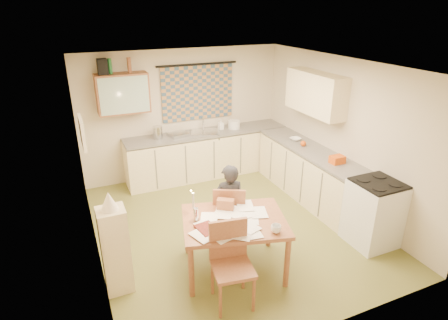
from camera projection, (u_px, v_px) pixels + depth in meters
name	position (u px, v px, depth m)	size (l,w,h in m)	color
floor	(231.00, 226.00, 5.95)	(4.00, 4.50, 0.02)	brown
ceiling	(232.00, 65.00, 4.97)	(4.00, 4.50, 0.02)	white
wall_back	(183.00, 114.00, 7.37)	(4.00, 0.02, 2.50)	beige
wall_front	(331.00, 233.00, 3.55)	(4.00, 0.02, 2.50)	beige
wall_left	(87.00, 176.00, 4.71)	(0.02, 4.50, 2.50)	beige
wall_right	(341.00, 135.00, 6.21)	(0.02, 4.50, 2.50)	beige
window_blind	(198.00, 93.00, 7.29)	(1.45, 0.03, 1.05)	#314C66
curtain_rod	(197.00, 64.00, 7.06)	(0.04, 0.04, 1.60)	black
wall_cabinet	(123.00, 93.00, 6.58)	(0.90, 0.34, 0.70)	brown
wall_cabinet_glass	(124.00, 95.00, 6.43)	(0.84, 0.02, 0.64)	#99B2A5
upper_cabinet_right	(315.00, 93.00, 6.37)	(0.34, 1.30, 0.70)	beige
framed_print	(82.00, 133.00, 4.89)	(0.04, 0.50, 0.40)	silver
print_canvas	(84.00, 132.00, 4.90)	(0.01, 0.42, 0.32)	beige
counter_back	(208.00, 154.00, 7.56)	(3.30, 0.62, 0.92)	beige
counter_right	(316.00, 178.00, 6.51)	(0.62, 2.95, 0.92)	beige
stove	(374.00, 213.00, 5.36)	(0.63, 0.63, 0.98)	white
sink	(205.00, 134.00, 7.38)	(0.55, 0.45, 0.10)	silver
tap	(203.00, 123.00, 7.47)	(0.03, 0.03, 0.28)	silver
dish_rack	(178.00, 134.00, 7.14)	(0.35, 0.30, 0.06)	silver
kettle	(158.00, 133.00, 6.96)	(0.18, 0.18, 0.24)	silver
mixing_bowl	(234.00, 125.00, 7.56)	(0.24, 0.24, 0.16)	white
soap_bottle	(221.00, 124.00, 7.49)	(0.11, 0.11, 0.20)	white
bowl	(295.00, 139.00, 6.92)	(0.22, 0.22, 0.05)	white
orange_bag	(337.00, 160.00, 5.92)	(0.22, 0.16, 0.12)	#D44E0C
fruit_orange	(303.00, 144.00, 6.62)	(0.10, 0.10, 0.10)	#D44E0C
speaker	(102.00, 67.00, 6.29)	(0.16, 0.20, 0.26)	black
bottle_green	(110.00, 66.00, 6.33)	(0.07, 0.07, 0.26)	#195926
bottle_brown	(129.00, 65.00, 6.45)	(0.07, 0.07, 0.26)	brown
dining_table	(234.00, 244.00, 4.85)	(1.50, 1.28, 0.75)	brown
chair_far	(229.00, 226.00, 5.39)	(0.59, 0.59, 0.97)	brown
chair_near	(232.00, 280.00, 4.32)	(0.52, 0.52, 1.00)	brown
person	(229.00, 206.00, 5.26)	(0.50, 0.36, 1.26)	black
shelf_stand	(116.00, 251.00, 4.43)	(0.32, 0.30, 1.11)	beige
lampshade	(109.00, 201.00, 4.17)	(0.20, 0.20, 0.22)	silver
letter_rack	(225.00, 205.00, 4.89)	(0.22, 0.10, 0.16)	brown
mug	(276.00, 229.00, 4.42)	(0.16, 0.16, 0.10)	white
magazine	(199.00, 232.00, 4.43)	(0.26, 0.32, 0.03)	maroon
book	(205.00, 225.00, 4.57)	(0.18, 0.24, 0.02)	#D44E0C
orange_box	(215.00, 233.00, 4.39)	(0.12, 0.08, 0.04)	#D44E0C
eyeglasses	(251.00, 232.00, 4.44)	(0.13, 0.04, 0.02)	black
candle_holder	(196.00, 215.00, 4.64)	(0.06, 0.06, 0.18)	silver
candle	(193.00, 201.00, 4.55)	(0.02, 0.02, 0.22)	white
candle_flame	(191.00, 191.00, 4.53)	(0.02, 0.02, 0.02)	#FFCC66
papers	(233.00, 222.00, 4.63)	(1.15, 0.91, 0.03)	white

